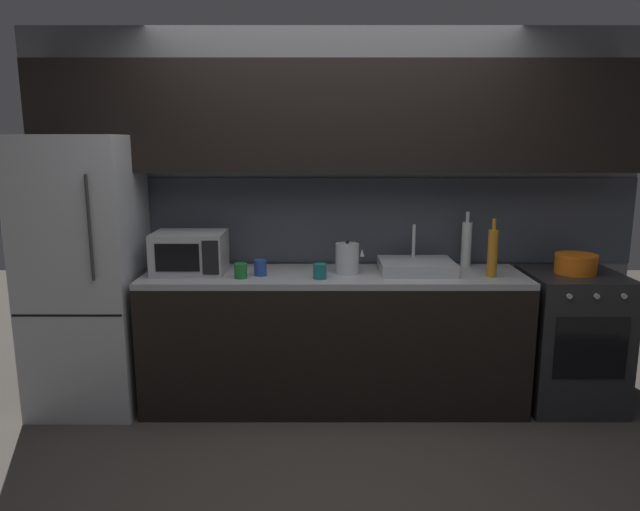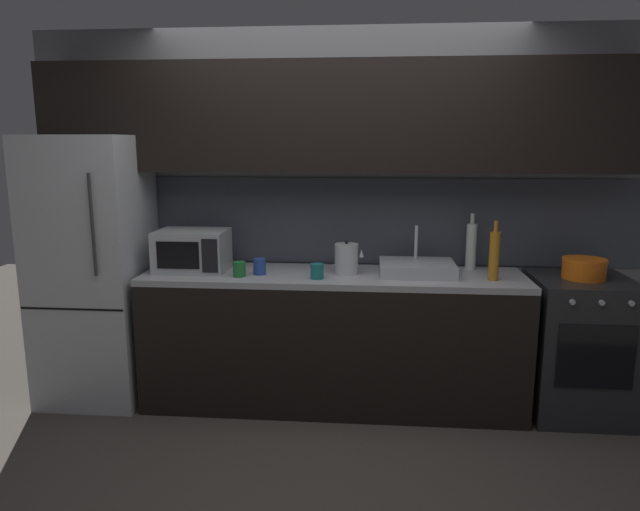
# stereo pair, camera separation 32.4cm
# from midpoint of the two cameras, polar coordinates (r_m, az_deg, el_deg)

# --- Properties ---
(ground_plane) EXTENTS (10.00, 10.00, 0.00)m
(ground_plane) POSITION_cam_midpoint_polar(r_m,az_deg,el_deg) (3.27, 3.17, -21.09)
(ground_plane) COLOR #3D3833
(back_wall) EXTENTS (4.22, 0.44, 2.50)m
(back_wall) POSITION_cam_midpoint_polar(r_m,az_deg,el_deg) (3.97, 3.98, 8.33)
(back_wall) COLOR slate
(back_wall) RESTS_ON ground
(counter_run) EXTENTS (2.48, 0.60, 0.90)m
(counter_run) POSITION_cam_midpoint_polar(r_m,az_deg,el_deg) (3.89, 3.68, -8.30)
(counter_run) COLOR black
(counter_run) RESTS_ON ground
(refrigerator) EXTENTS (0.68, 0.69, 1.79)m
(refrigerator) POSITION_cam_midpoint_polar(r_m,az_deg,el_deg) (4.12, -19.37, -1.37)
(refrigerator) COLOR #B7BABF
(refrigerator) RESTS_ON ground
(oven_range) EXTENTS (0.60, 0.62, 0.90)m
(oven_range) POSITION_cam_midpoint_polar(r_m,az_deg,el_deg) (4.17, 26.19, -8.10)
(oven_range) COLOR #232326
(oven_range) RESTS_ON ground
(microwave) EXTENTS (0.46, 0.35, 0.27)m
(microwave) POSITION_cam_midpoint_polar(r_m,az_deg,el_deg) (3.88, -10.21, 0.48)
(microwave) COLOR #A8AAAF
(microwave) RESTS_ON counter_run
(sink_basin) EXTENTS (0.48, 0.38, 0.30)m
(sink_basin) POSITION_cam_midpoint_polar(r_m,az_deg,el_deg) (3.81, 11.98, -1.24)
(sink_basin) COLOR #ADAFB5
(sink_basin) RESTS_ON counter_run
(kettle) EXTENTS (0.19, 0.15, 0.22)m
(kettle) POSITION_cam_midpoint_polar(r_m,az_deg,el_deg) (3.74, 5.13, -0.36)
(kettle) COLOR #B7BABF
(kettle) RESTS_ON counter_run
(wine_bottle_clear) EXTENTS (0.07, 0.07, 0.38)m
(wine_bottle_clear) POSITION_cam_midpoint_polar(r_m,az_deg,el_deg) (4.03, 16.97, 0.92)
(wine_bottle_clear) COLOR silver
(wine_bottle_clear) RESTS_ON counter_run
(wine_bottle_amber) EXTENTS (0.06, 0.06, 0.37)m
(wine_bottle_amber) POSITION_cam_midpoint_polar(r_m,az_deg,el_deg) (3.75, 19.25, -0.00)
(wine_bottle_amber) COLOR #B27019
(wine_bottle_amber) RESTS_ON counter_run
(mug_teal) EXTENTS (0.08, 0.08, 0.10)m
(mug_teal) POSITION_cam_midpoint_polar(r_m,az_deg,el_deg) (3.61, 2.27, -1.59)
(mug_teal) COLOR #19666B
(mug_teal) RESTS_ON counter_run
(mug_blue) EXTENTS (0.08, 0.08, 0.10)m
(mug_blue) POSITION_cam_midpoint_polar(r_m,az_deg,el_deg) (3.73, -3.54, -1.12)
(mug_blue) COLOR #234299
(mug_blue) RESTS_ON counter_run
(mug_green) EXTENTS (0.08, 0.08, 0.10)m
(mug_green) POSITION_cam_midpoint_polar(r_m,az_deg,el_deg) (3.68, -5.51, -1.38)
(mug_green) COLOR #1E6B2D
(mug_green) RESTS_ON counter_run
(cooking_pot) EXTENTS (0.27, 0.27, 0.13)m
(cooking_pot) POSITION_cam_midpoint_polar(r_m,az_deg,el_deg) (4.04, 26.78, -1.18)
(cooking_pot) COLOR orange
(cooking_pot) RESTS_ON oven_range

